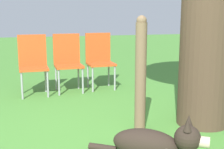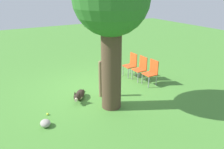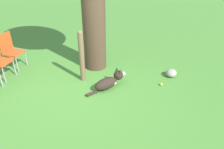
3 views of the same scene
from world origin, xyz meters
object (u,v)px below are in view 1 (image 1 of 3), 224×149
object	(u,v)px
dog	(156,143)
red_chair_2	(100,57)
red_chair_0	(33,61)
fence_post	(141,74)
red_chair_1	(68,59)

from	to	relation	value
dog	red_chair_2	size ratio (longest dim) A/B	0.99
red_chair_0	red_chair_2	xyz separation A→B (m)	(-0.14, 1.12, 0.00)
red_chair_0	red_chair_2	size ratio (longest dim) A/B	1.00
fence_post	red_chair_2	distance (m)	2.08
fence_post	red_chair_1	size ratio (longest dim) A/B	1.32
red_chair_1	red_chair_0	bearing A→B (deg)	-83.49
dog	red_chair_0	size ratio (longest dim) A/B	0.99
dog	fence_post	distance (m)	0.87
red_chair_0	red_chair_2	bearing A→B (deg)	96.51
dog	red_chair_2	xyz separation A→B (m)	(-2.79, 0.19, 0.38)
fence_post	red_chair_0	xyz separation A→B (m)	(-1.93, -1.05, -0.10)
dog	fence_post	bearing A→B (deg)	114.06
red_chair_0	dog	bearing A→B (deg)	18.39
dog	red_chair_1	world-z (taller)	red_chair_1
dog	red_chair_2	world-z (taller)	red_chair_2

